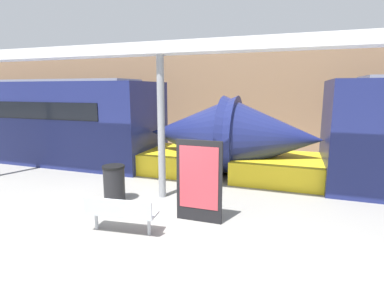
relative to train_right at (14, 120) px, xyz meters
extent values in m
plane|color=gray|center=(8.49, -5.08, -1.51)|extent=(60.00, 60.00, 0.00)
cube|color=#937051|center=(8.49, 4.55, 0.99)|extent=(56.00, 0.20, 5.00)
cone|color=navy|center=(10.73, 0.00, -0.19)|extent=(3.11, 2.63, 2.63)
cube|color=yellow|center=(11.02, 0.00, -1.16)|extent=(2.80, 2.46, 0.70)
cone|color=navy|center=(8.09, 0.00, -0.19)|extent=(3.11, 2.63, 2.63)
cube|color=yellow|center=(7.80, 0.00, -1.16)|extent=(2.80, 2.46, 0.70)
cube|color=#ADB2B7|center=(8.23, -4.81, -1.10)|extent=(1.47, 0.59, 0.04)
cube|color=#ADB2B7|center=(8.25, -5.01, -0.92)|extent=(1.43, 0.18, 0.33)
cylinder|color=#ADB2B7|center=(7.66, -4.87, -1.32)|extent=(0.07, 0.07, 0.39)
cylinder|color=#ADB2B7|center=(8.80, -4.75, -1.32)|extent=(0.07, 0.07, 0.39)
cylinder|color=black|center=(7.15, -3.42, -1.07)|extent=(0.53, 0.53, 0.88)
cylinder|color=black|center=(7.15, -3.42, -0.60)|extent=(0.56, 0.56, 0.06)
cube|color=black|center=(9.54, -3.83, -0.62)|extent=(1.01, 0.06, 1.79)
cube|color=#B73842|center=(9.54, -3.87, -0.53)|extent=(0.86, 0.01, 1.36)
cylinder|color=gray|center=(8.17, -2.72, 0.33)|extent=(0.19, 0.19, 3.67)
cube|color=silver|center=(8.17, -2.72, 2.30)|extent=(28.00, 0.60, 0.28)
camera|label=1|loc=(11.38, -9.69, 1.33)|focal=28.00mm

